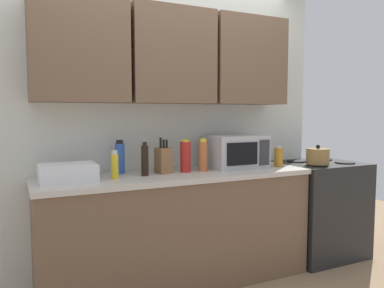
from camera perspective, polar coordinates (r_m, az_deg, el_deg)
name	(u,v)px	position (r m, az deg, el deg)	size (l,w,h in m)	color
wall_back_with_cabinets	(166,89)	(3.17, -3.90, 8.31)	(3.05, 0.38, 2.60)	silver
counter_run	(178,228)	(3.09, -2.14, -12.62)	(2.18, 0.63, 0.90)	brown
stove_range	(319,209)	(3.88, 18.68, -9.25)	(0.76, 0.64, 0.91)	black
kettle	(318,156)	(3.57, 18.51, -1.78)	(0.20, 0.20, 0.18)	olive
microwave	(236,151)	(3.28, 6.62, -1.13)	(0.48, 0.37, 0.28)	#B7B7BC
dish_rack	(68,172)	(2.76, -18.32, -4.12)	(0.38, 0.30, 0.12)	silver
knife_block	(163,160)	(2.96, -4.37, -2.44)	(0.12, 0.13, 0.28)	brown
bottle_red_sauce	(186,156)	(3.01, -0.99, -1.87)	(0.08, 0.08, 0.26)	red
bottle_yellow_mustard	(115,165)	(2.76, -11.63, -3.20)	(0.05, 0.05, 0.21)	gold
bottle_spice_jar	(203,155)	(3.07, 1.69, -1.75)	(0.07, 0.07, 0.26)	#BC6638
bottle_soy_dark	(145,160)	(2.86, -7.16, -2.43)	(0.06, 0.06, 0.26)	black
bottle_amber_vinegar	(279,157)	(3.41, 12.97, -1.90)	(0.08, 0.08, 0.18)	#AD701E
bottle_blue_cleaner	(120,158)	(2.99, -10.87, -2.02)	(0.07, 0.07, 0.26)	#2D56B7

